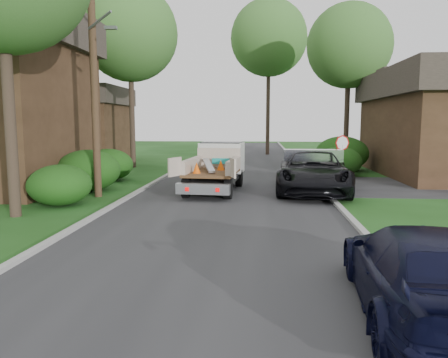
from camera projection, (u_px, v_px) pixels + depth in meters
name	position (u px, v px, depth m)	size (l,w,h in m)	color
ground	(218.00, 227.00, 12.87)	(120.00, 120.00, 0.00)	#1C4614
road	(236.00, 182.00, 22.76)	(8.00, 90.00, 0.02)	#28282B
curb_left	(159.00, 180.00, 23.08)	(0.20, 90.00, 0.12)	#9E9E99
curb_right	(315.00, 182.00, 22.43)	(0.20, 90.00, 0.12)	#9E9E99
stop_sign	(342.00, 150.00, 21.13)	(0.71, 0.32, 2.48)	slate
utility_pole	(94.00, 70.00, 17.57)	(2.42, 1.25, 10.00)	#382619
house_left_far	(78.00, 123.00, 35.31)	(7.56, 7.56, 6.00)	#342215
hedge_left_a	(60.00, 185.00, 16.24)	(2.34, 2.34, 1.53)	#133A0D
hedge_left_b	(88.00, 170.00, 19.70)	(2.86, 2.86, 1.87)	#133A0D
hedge_left_c	(108.00, 165.00, 23.19)	(2.60, 2.60, 1.70)	#133A0D
hedge_right_a	(339.00, 161.00, 25.16)	(2.60, 2.60, 1.70)	#133A0D
hedge_right_b	(342.00, 154.00, 28.03)	(3.38, 3.38, 2.21)	#133A0D
tree_left_far	(130.00, 34.00, 29.13)	(6.40, 6.40, 12.20)	#2D2119
tree_right_far	(349.00, 46.00, 30.96)	(6.00, 6.00, 11.50)	#2D2119
tree_left_back	(2.00, 22.00, 25.69)	(6.00, 6.00, 12.00)	#2D2119
tree_center_far	(269.00, 38.00, 40.97)	(7.20, 7.20, 14.60)	#2D2119
flatbed_truck	(218.00, 164.00, 20.34)	(2.78, 5.83, 2.15)	black
black_pickup	(313.00, 172.00, 19.27)	(3.05, 6.61, 1.84)	black
navy_suv	(425.00, 272.00, 6.82)	(2.09, 5.13, 1.49)	black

